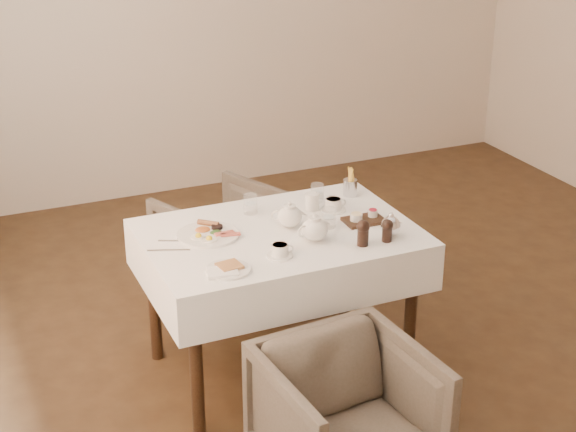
# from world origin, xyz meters

# --- Properties ---
(table) EXTENTS (1.28, 0.88, 0.75)m
(table) POSITION_xyz_m (-0.80, -0.06, 0.64)
(table) COLOR black
(table) RESTS_ON ground
(armchair_near) EXTENTS (0.69, 0.70, 0.60)m
(armchair_near) POSITION_xyz_m (-0.87, -0.94, 0.30)
(armchair_near) COLOR #4B4237
(armchair_near) RESTS_ON ground
(armchair_far) EXTENTS (0.85, 0.86, 0.60)m
(armchair_far) POSITION_xyz_m (-0.75, 0.86, 0.30)
(armchair_far) COLOR #4B4237
(armchair_far) RESTS_ON ground
(breakfast_plate) EXTENTS (0.29, 0.29, 0.04)m
(breakfast_plate) POSITION_xyz_m (-1.12, 0.03, 0.77)
(breakfast_plate) COLOR white
(breakfast_plate) RESTS_ON table
(side_plate) EXTENTS (0.21, 0.20, 0.02)m
(side_plate) POSITION_xyz_m (-1.17, -0.35, 0.76)
(side_plate) COLOR white
(side_plate) RESTS_ON table
(teapot_centre) EXTENTS (0.20, 0.18, 0.13)m
(teapot_centre) POSITION_xyz_m (-0.73, -0.04, 0.82)
(teapot_centre) COLOR white
(teapot_centre) RESTS_ON table
(teapot_front) EXTENTS (0.19, 0.16, 0.14)m
(teapot_front) POSITION_xyz_m (-0.69, -0.22, 0.82)
(teapot_front) COLOR white
(teapot_front) RESTS_ON table
(creamer) EXTENTS (0.09, 0.09, 0.08)m
(creamer) POSITION_xyz_m (-0.54, 0.12, 0.80)
(creamer) COLOR white
(creamer) RESTS_ON table
(teacup_near) EXTENTS (0.12, 0.12, 0.06)m
(teacup_near) POSITION_xyz_m (-0.90, -0.31, 0.78)
(teacup_near) COLOR white
(teacup_near) RESTS_ON table
(teacup_far) EXTENTS (0.13, 0.13, 0.06)m
(teacup_far) POSITION_xyz_m (-0.45, 0.07, 0.78)
(teacup_far) COLOR white
(teacup_far) RESTS_ON table
(glass_left) EXTENTS (0.08, 0.08, 0.10)m
(glass_left) POSITION_xyz_m (-0.84, 0.20, 0.80)
(glass_left) COLOR silver
(glass_left) RESTS_ON table
(glass_mid) EXTENTS (0.09, 0.09, 0.10)m
(glass_mid) POSITION_xyz_m (-0.56, -0.11, 0.80)
(glass_mid) COLOR silver
(glass_mid) RESTS_ON table
(glass_right) EXTENTS (0.09, 0.09, 0.09)m
(glass_right) POSITION_xyz_m (-0.47, 0.20, 0.80)
(glass_right) COLOR silver
(glass_right) RESTS_ON table
(condiment_board) EXTENTS (0.20, 0.13, 0.05)m
(condiment_board) POSITION_xyz_m (-0.38, -0.12, 0.77)
(condiment_board) COLOR black
(condiment_board) RESTS_ON table
(pepper_mill_left) EXTENTS (0.07, 0.07, 0.13)m
(pepper_mill_left) POSITION_xyz_m (-0.51, -0.35, 0.82)
(pepper_mill_left) COLOR black
(pepper_mill_left) RESTS_ON table
(pepper_mill_right) EXTENTS (0.06, 0.06, 0.11)m
(pepper_mill_right) POSITION_xyz_m (-0.39, -0.36, 0.81)
(pepper_mill_right) COLOR black
(pepper_mill_right) RESTS_ON table
(silver_pot) EXTENTS (0.12, 0.10, 0.12)m
(silver_pot) POSITION_xyz_m (-0.35, -0.32, 0.82)
(silver_pot) COLOR white
(silver_pot) RESTS_ON table
(fries_cup) EXTENTS (0.07, 0.07, 0.15)m
(fries_cup) POSITION_xyz_m (-0.28, 0.21, 0.82)
(fries_cup) COLOR silver
(fries_cup) RESTS_ON table
(cutlery_fork) EXTENTS (0.19, 0.10, 0.00)m
(cutlery_fork) POSITION_xyz_m (-1.26, 0.02, 0.76)
(cutlery_fork) COLOR silver
(cutlery_fork) RESTS_ON table
(cutlery_knife) EXTENTS (0.19, 0.08, 0.00)m
(cutlery_knife) POSITION_xyz_m (-1.34, -0.05, 0.76)
(cutlery_knife) COLOR silver
(cutlery_knife) RESTS_ON table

